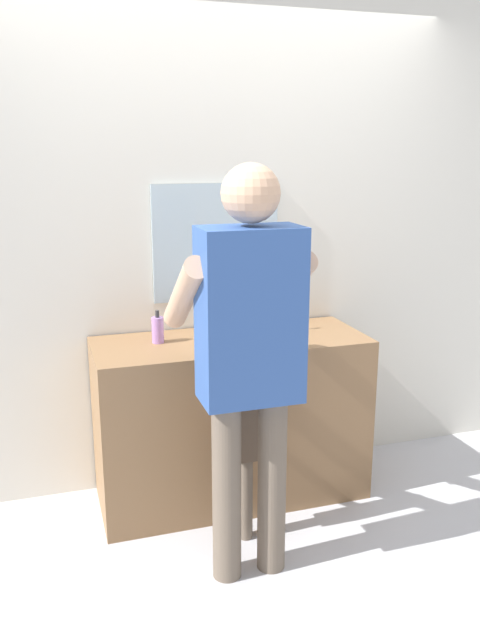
{
  "coord_description": "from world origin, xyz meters",
  "views": [
    {
      "loc": [
        -0.9,
        -2.7,
        1.8
      ],
      "look_at": [
        0.0,
        0.15,
        1.01
      ],
      "focal_mm": 36.13,
      "sensor_mm": 36.0,
      "label": 1
    }
  ],
  "objects_px": {
    "soap_bottle": "(158,330)",
    "adult_parent": "(249,341)",
    "child_toddler": "(256,429)",
    "toothbrush_cup": "(285,323)"
  },
  "relations": [
    {
      "from": "toothbrush_cup",
      "to": "child_toddler",
      "type": "bearing_deg",
      "value": -125.11
    },
    {
      "from": "soap_bottle",
      "to": "adult_parent",
      "type": "distance_m",
      "value": 0.75
    },
    {
      "from": "soap_bottle",
      "to": "toothbrush_cup",
      "type": "bearing_deg",
      "value": -1.54
    },
    {
      "from": "adult_parent",
      "to": "child_toddler",
      "type": "bearing_deg",
      "value": 63.6
    },
    {
      "from": "adult_parent",
      "to": "soap_bottle",
      "type": "bearing_deg",
      "value": 109.5
    },
    {
      "from": "child_toddler",
      "to": "toothbrush_cup",
      "type": "bearing_deg",
      "value": 54.89
    },
    {
      "from": "toothbrush_cup",
      "to": "child_toddler",
      "type": "relative_size",
      "value": 0.22
    },
    {
      "from": "child_toddler",
      "to": "adult_parent",
      "type": "height_order",
      "value": "adult_parent"
    },
    {
      "from": "soap_bottle",
      "to": "child_toddler",
      "type": "relative_size",
      "value": 0.18
    },
    {
      "from": "toothbrush_cup",
      "to": "adult_parent",
      "type": "relative_size",
      "value": 0.12
    }
  ]
}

